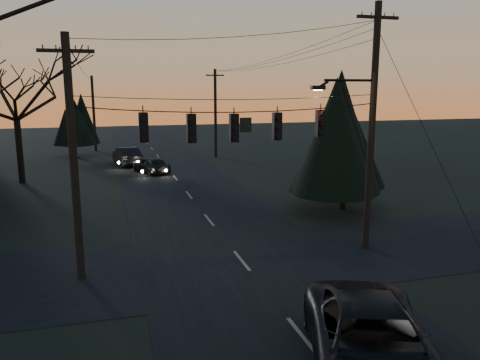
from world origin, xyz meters
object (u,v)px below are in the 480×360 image
object	(u,v)px
utility_pole_right	(365,248)
suv_near	(372,345)
utility_pole_far_l	(96,151)
sedan_oncoming_a	(151,165)
utility_pole_far_r	(216,157)
sedan_oncoming_b	(127,156)
evergreen_right	(345,135)
utility_pole_left	(82,278)

from	to	relation	value
utility_pole_right	suv_near	xyz separation A→B (m)	(-4.70, -8.09, 0.85)
utility_pole_far_l	sedan_oncoming_a	world-z (taller)	utility_pole_far_l
utility_pole_far_r	sedan_oncoming_b	bearing A→B (deg)	-162.64
sedan_oncoming_a	sedan_oncoming_b	bearing A→B (deg)	-94.97
suv_near	utility_pole_far_l	bearing A→B (deg)	118.62
utility_pole_right	evergreen_right	size ratio (longest dim) A/B	1.39
utility_pole_left	sedan_oncoming_a	world-z (taller)	utility_pole_left
utility_pole_right	sedan_oncoming_b	world-z (taller)	utility_pole_right
evergreen_right	suv_near	distance (m)	16.24
utility_pole_left	utility_pole_far_r	xyz separation A→B (m)	(11.50, 28.00, 0.00)
utility_pole_far_l	sedan_oncoming_a	bearing A→B (deg)	-73.87
utility_pole_left	utility_pole_right	bearing A→B (deg)	0.00
utility_pole_right	evergreen_right	world-z (taller)	evergreen_right
utility_pole_far_r	suv_near	distance (m)	36.41
utility_pole_far_l	sedan_oncoming_b	bearing A→B (deg)	-75.36
suv_near	utility_pole_far_r	bearing A→B (deg)	102.43
utility_pole_far_l	sedan_oncoming_b	world-z (taller)	utility_pole_far_l
utility_pole_left	utility_pole_far_l	xyz separation A→B (m)	(0.00, 36.00, 0.00)
utility_pole_far_l	utility_pole_left	bearing A→B (deg)	-90.00
suv_near	sedan_oncoming_b	distance (m)	33.61
suv_near	utility_pole_right	bearing A→B (deg)	79.71
utility_pole_left	sedan_oncoming_b	bearing A→B (deg)	83.68
utility_pole_left	utility_pole_far_l	size ratio (longest dim) A/B	1.06
utility_pole_right	utility_pole_left	xyz separation A→B (m)	(-11.50, 0.00, 0.00)
utility_pole_right	utility_pole_far_l	xyz separation A→B (m)	(-11.50, 36.00, 0.00)
utility_pole_far_l	suv_near	world-z (taller)	utility_pole_far_l
utility_pole_right	utility_pole_far_r	xyz separation A→B (m)	(0.00, 28.00, 0.00)
utility_pole_far_r	utility_pole_right	bearing A→B (deg)	-90.00
utility_pole_left	sedan_oncoming_b	xyz separation A→B (m)	(2.80, 25.28, 0.79)
utility_pole_far_r	suv_near	bearing A→B (deg)	-97.42
utility_pole_far_r	utility_pole_far_l	distance (m)	14.01
evergreen_right	utility_pole_far_l	bearing A→B (deg)	114.75
suv_near	sedan_oncoming_a	bearing A→B (deg)	114.49
utility_pole_far_l	evergreen_right	distance (m)	33.07
utility_pole_right	utility_pole_far_r	size ratio (longest dim) A/B	1.18
utility_pole_right	utility_pole_left	size ratio (longest dim) A/B	1.18
utility_pole_far_l	suv_near	size ratio (longest dim) A/B	1.31
utility_pole_far_r	suv_near	world-z (taller)	utility_pole_far_r
utility_pole_right	utility_pole_far_l	size ratio (longest dim) A/B	1.25
evergreen_right	sedan_oncoming_b	bearing A→B (deg)	119.83
utility_pole_far_r	sedan_oncoming_b	xyz separation A→B (m)	(-8.70, -2.72, 0.79)
utility_pole_far_r	utility_pole_far_l	world-z (taller)	utility_pole_far_r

